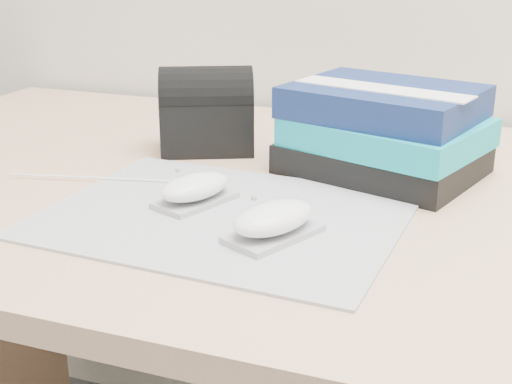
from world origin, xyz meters
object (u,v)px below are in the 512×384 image
(desk, at_px, (364,332))
(pouch, at_px, (207,110))
(mouse_rear, at_px, (195,189))
(book_stack, at_px, (385,131))
(mouse_front, at_px, (274,220))

(desk, relative_size, pouch, 9.99)
(desk, distance_m, mouse_rear, 0.36)
(book_stack, relative_size, pouch, 1.80)
(book_stack, distance_m, pouch, 0.27)
(desk, xyz_separation_m, mouse_rear, (-0.18, -0.18, 0.26))
(desk, bearing_deg, book_stack, 75.99)
(mouse_rear, bearing_deg, desk, 44.75)
(mouse_rear, distance_m, book_stack, 0.28)
(desk, distance_m, book_stack, 0.29)
(pouch, bearing_deg, book_stack, -2.95)
(pouch, bearing_deg, desk, -8.70)
(desk, xyz_separation_m, pouch, (-0.26, 0.04, 0.30))
(mouse_rear, xyz_separation_m, book_stack, (0.18, 0.20, 0.04))
(mouse_rear, height_order, pouch, pouch)
(mouse_front, bearing_deg, pouch, 125.73)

